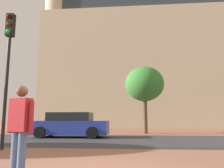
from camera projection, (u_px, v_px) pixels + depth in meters
The scene contains 7 objects.
ground_plane at pixel (118, 136), 13.79m from camera, with size 120.00×120.00×0.00m, color #93604C.
street_asphalt_strip at pixel (115, 140), 11.38m from camera, with size 120.00×6.51×0.00m, color #38383D.
landmark_building at pixel (147, 60), 32.90m from camera, with size 27.82×15.03×35.02m.
person_skater at pixel (20, 126), 4.23m from camera, with size 0.59×0.37×1.73m.
car_blue at pixel (70, 125), 13.13m from camera, with size 4.43×1.93×1.43m.
traffic_light_pole at pixel (8, 53), 8.47m from camera, with size 0.28×0.34×5.09m.
tree_curb_far at pixel (144, 84), 16.53m from camera, with size 2.84×2.84×4.86m.
Camera 1 is at (0.92, -4.09, 1.11)m, focal length 36.06 mm.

